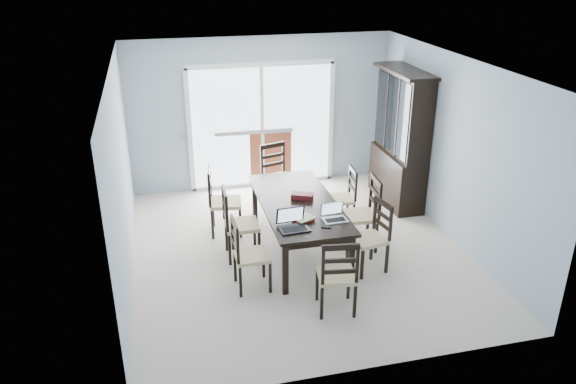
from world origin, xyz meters
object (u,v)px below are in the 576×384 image
object	(u,v)px
laptop_silver	(335,217)
chair_end_far	(276,169)
china_hutch	(400,140)
chair_left_far	(218,194)
chair_left_near	(244,247)
laptop_dark	(294,225)
chair_left_mid	(234,216)
chair_right_mid	(367,206)
chair_right_near	(375,229)
chair_end_near	(338,269)
dining_table	(298,207)
game_box	(302,196)
chair_right_far	(346,191)
hot_tub	(233,144)
cell_phone	(326,227)

from	to	relation	value
laptop_silver	chair_end_far	bearing A→B (deg)	94.09
china_hutch	chair_left_far	size ratio (longest dim) A/B	1.85
chair_left_near	laptop_dark	bearing A→B (deg)	86.68
chair_left_mid	laptop_dark	world-z (taller)	chair_left_mid
china_hutch	chair_right_mid	bearing A→B (deg)	-128.34
chair_left_far	chair_right_near	distance (m)	2.36
chair_right_near	chair_end_near	size ratio (longest dim) A/B	0.98
chair_end_near	dining_table	bearing A→B (deg)	100.82
china_hutch	chair_end_far	size ratio (longest dim) A/B	1.86
chair_left_near	game_box	distance (m)	1.30
chair_right_far	chair_left_mid	bearing A→B (deg)	113.16
laptop_dark	game_box	world-z (taller)	laptop_dark
chair_right_far	chair_right_mid	bearing A→B (deg)	-172.62
chair_left_mid	chair_right_mid	xyz separation A→B (m)	(1.82, -0.14, 0.02)
laptop_dark	chair_right_far	bearing A→B (deg)	46.20
china_hutch	chair_left_mid	world-z (taller)	china_hutch
chair_left_far	chair_end_near	distance (m)	2.57
chair_left_far	laptop_dark	size ratio (longest dim) A/B	3.14
hot_tub	chair_end_far	bearing A→B (deg)	-75.45
dining_table	chair_left_near	distance (m)	1.16
chair_right_mid	cell_phone	size ratio (longest dim) A/B	10.22
dining_table	chair_left_mid	xyz separation A→B (m)	(-0.88, 0.03, -0.05)
chair_end_far	laptop_dark	world-z (taller)	chair_end_far
china_hutch	chair_end_near	bearing A→B (deg)	-125.15
chair_left_near	chair_end_near	bearing A→B (deg)	48.83
china_hutch	chair_end_near	size ratio (longest dim) A/B	1.96
chair_left_mid	chair_right_near	xyz separation A→B (m)	(1.72, -0.71, -0.04)
chair_left_far	chair_end_near	bearing A→B (deg)	32.10
chair_right_far	chair_left_far	bearing A→B (deg)	89.23
chair_right_mid	cell_phone	world-z (taller)	chair_right_mid
chair_right_far	china_hutch	bearing A→B (deg)	-56.86
china_hutch	chair_left_near	world-z (taller)	china_hutch
chair_left_near	laptop_silver	world-z (taller)	chair_left_near
cell_phone	hot_tub	size ratio (longest dim) A/B	0.06
china_hutch	laptop_silver	bearing A→B (deg)	-131.95
chair_right_near	chair_right_far	xyz separation A→B (m)	(0.06, 1.32, -0.03)
chair_end_far	hot_tub	distance (m)	1.80
chair_right_near	laptop_silver	world-z (taller)	chair_right_near
chair_right_mid	game_box	bearing A→B (deg)	81.13
chair_right_near	chair_end_near	xyz separation A→B (m)	(-0.78, -0.86, 0.01)
laptop_dark	chair_end_near	bearing A→B (deg)	-71.62
china_hutch	chair_end_near	xyz separation A→B (m)	(-1.96, -2.79, -0.48)
laptop_silver	game_box	xyz separation A→B (m)	(-0.23, 0.75, -0.01)
chair_left_near	hot_tub	size ratio (longest dim) A/B	0.53
dining_table	cell_phone	size ratio (longest dim) A/B	18.70
hot_tub	laptop_dark	bearing A→B (deg)	-87.87
chair_left_far	cell_phone	xyz separation A→B (m)	(1.13, -1.62, 0.13)
laptop_dark	hot_tub	bearing A→B (deg)	87.79
china_hutch	chair_right_near	xyz separation A→B (m)	(-1.18, -1.93, -0.49)
dining_table	laptop_dark	bearing A→B (deg)	-108.20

